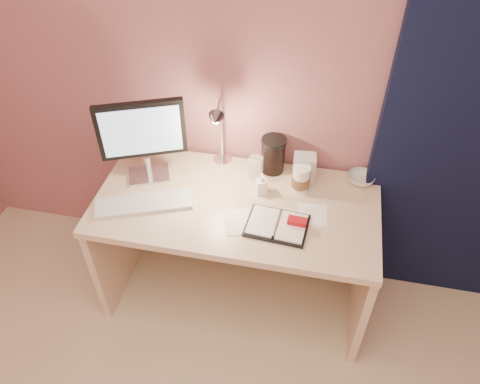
% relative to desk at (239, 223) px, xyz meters
% --- Properties ---
extents(room, '(3.50, 3.50, 3.50)m').
position_rel_desk_xyz_m(room, '(0.95, 0.24, 0.63)').
color(room, '#C6B28E').
rests_on(room, ground).
extents(desk, '(1.40, 0.70, 0.73)m').
position_rel_desk_xyz_m(desk, '(0.00, 0.00, 0.00)').
color(desk, beige).
rests_on(desk, ground).
extents(monitor, '(0.40, 0.22, 0.45)m').
position_rel_desk_xyz_m(monitor, '(-0.49, 0.03, 0.50)').
color(monitor, silver).
rests_on(monitor, desk).
extents(keyboard, '(0.49, 0.30, 0.02)m').
position_rel_desk_xyz_m(keyboard, '(-0.44, -0.18, 0.24)').
color(keyboard, silver).
rests_on(keyboard, desk).
extents(planner, '(0.30, 0.23, 0.04)m').
position_rel_desk_xyz_m(planner, '(0.23, -0.19, 0.24)').
color(planner, black).
rests_on(planner, desk).
extents(paper_a, '(0.22, 0.22, 0.00)m').
position_rel_desk_xyz_m(paper_a, '(0.05, -0.20, 0.23)').
color(paper_a, white).
rests_on(paper_a, desk).
extents(paper_b, '(0.16, 0.16, 0.00)m').
position_rel_desk_xyz_m(paper_b, '(0.38, -0.08, 0.23)').
color(paper_b, white).
rests_on(paper_b, desk).
extents(coffee_cup, '(0.09, 0.09, 0.15)m').
position_rel_desk_xyz_m(coffee_cup, '(0.30, 0.08, 0.29)').
color(coffee_cup, white).
rests_on(coffee_cup, desk).
extents(clear_cup, '(0.07, 0.07, 0.13)m').
position_rel_desk_xyz_m(clear_cup, '(0.06, 0.13, 0.29)').
color(clear_cup, white).
rests_on(clear_cup, desk).
extents(bowl, '(0.15, 0.15, 0.04)m').
position_rel_desk_xyz_m(bowl, '(0.60, 0.21, 0.25)').
color(bowl, silver).
rests_on(bowl, desk).
extents(lotion_bottle, '(0.07, 0.07, 0.11)m').
position_rel_desk_xyz_m(lotion_bottle, '(0.11, 0.03, 0.28)').
color(lotion_bottle, white).
rests_on(lotion_bottle, desk).
extents(dark_jar, '(0.12, 0.12, 0.18)m').
position_rel_desk_xyz_m(dark_jar, '(0.13, 0.21, 0.31)').
color(dark_jar, black).
rests_on(dark_jar, desk).
extents(product_box, '(0.12, 0.10, 0.16)m').
position_rel_desk_xyz_m(product_box, '(0.30, 0.15, 0.31)').
color(product_box, silver).
rests_on(product_box, desk).
extents(desk_lamp, '(0.11, 0.26, 0.42)m').
position_rel_desk_xyz_m(desk_lamp, '(-0.15, 0.12, 0.49)').
color(desk_lamp, silver).
rests_on(desk_lamp, desk).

